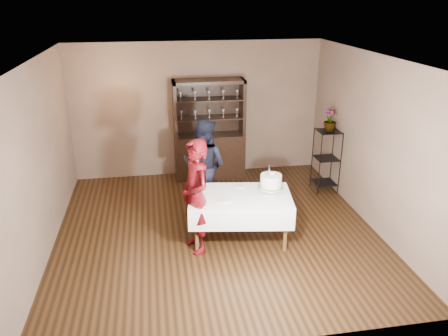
{
  "coord_description": "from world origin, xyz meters",
  "views": [
    {
      "loc": [
        -0.9,
        -6.07,
        3.53
      ],
      "look_at": [
        0.14,
        0.1,
        1.03
      ],
      "focal_mm": 35.0,
      "sensor_mm": 36.0,
      "label": 1
    }
  ],
  "objects_px": {
    "cake": "(271,182)",
    "china_hutch": "(209,146)",
    "woman": "(196,197)",
    "potted_plant": "(330,120)",
    "plant_etagere": "(326,158)",
    "man": "(204,166)",
    "cake_table": "(240,206)"
  },
  "relations": [
    {
      "from": "cake_table",
      "to": "man",
      "type": "relative_size",
      "value": 0.98
    },
    {
      "from": "plant_etagere",
      "to": "man",
      "type": "xyz_separation_m",
      "value": [
        -2.38,
        -0.48,
        0.18
      ]
    },
    {
      "from": "man",
      "to": "potted_plant",
      "type": "distance_m",
      "value": 2.5
    },
    {
      "from": "cake_table",
      "to": "potted_plant",
      "type": "relative_size",
      "value": 3.98
    },
    {
      "from": "man",
      "to": "cake",
      "type": "height_order",
      "value": "man"
    },
    {
      "from": "woman",
      "to": "potted_plant",
      "type": "distance_m",
      "value": 3.19
    },
    {
      "from": "plant_etagere",
      "to": "woman",
      "type": "xyz_separation_m",
      "value": [
        -2.64,
        -1.69,
        0.2
      ]
    },
    {
      "from": "china_hutch",
      "to": "woman",
      "type": "xyz_separation_m",
      "value": [
        -0.56,
        -2.74,
        0.19
      ]
    },
    {
      "from": "plant_etagere",
      "to": "cake",
      "type": "height_order",
      "value": "cake"
    },
    {
      "from": "plant_etagere",
      "to": "potted_plant",
      "type": "bearing_deg",
      "value": 39.36
    },
    {
      "from": "cake_table",
      "to": "man",
      "type": "distance_m",
      "value": 1.16
    },
    {
      "from": "cake",
      "to": "cake_table",
      "type": "bearing_deg",
      "value": 175.75
    },
    {
      "from": "cake_table",
      "to": "potted_plant",
      "type": "height_order",
      "value": "potted_plant"
    },
    {
      "from": "plant_etagere",
      "to": "woman",
      "type": "distance_m",
      "value": 3.14
    },
    {
      "from": "cake",
      "to": "china_hutch",
      "type": "bearing_deg",
      "value": 102.13
    },
    {
      "from": "china_hutch",
      "to": "woman",
      "type": "distance_m",
      "value": 2.8
    },
    {
      "from": "woman",
      "to": "man",
      "type": "relative_size",
      "value": 1.03
    },
    {
      "from": "plant_etagere",
      "to": "cake",
      "type": "bearing_deg",
      "value": -134.05
    },
    {
      "from": "plant_etagere",
      "to": "potted_plant",
      "type": "distance_m",
      "value": 0.74
    },
    {
      "from": "cake",
      "to": "plant_etagere",
      "type": "bearing_deg",
      "value": 45.95
    },
    {
      "from": "china_hutch",
      "to": "potted_plant",
      "type": "height_order",
      "value": "china_hutch"
    },
    {
      "from": "woman",
      "to": "potted_plant",
      "type": "xyz_separation_m",
      "value": [
        2.65,
        1.69,
        0.54
      ]
    },
    {
      "from": "cake_table",
      "to": "woman",
      "type": "height_order",
      "value": "woman"
    },
    {
      "from": "cake",
      "to": "man",
      "type": "bearing_deg",
      "value": 128.32
    },
    {
      "from": "woman",
      "to": "cake",
      "type": "bearing_deg",
      "value": 79.5
    },
    {
      "from": "cake_table",
      "to": "woman",
      "type": "xyz_separation_m",
      "value": [
        -0.67,
        -0.15,
        0.28
      ]
    },
    {
      "from": "woman",
      "to": "potted_plant",
      "type": "relative_size",
      "value": 4.16
    },
    {
      "from": "cake",
      "to": "potted_plant",
      "type": "xyz_separation_m",
      "value": [
        1.53,
        1.58,
        0.45
      ]
    },
    {
      "from": "man",
      "to": "cake_table",
      "type": "bearing_deg",
      "value": 147.31
    },
    {
      "from": "cake",
      "to": "potted_plant",
      "type": "height_order",
      "value": "potted_plant"
    },
    {
      "from": "china_hutch",
      "to": "potted_plant",
      "type": "bearing_deg",
      "value": -26.55
    },
    {
      "from": "china_hutch",
      "to": "cake",
      "type": "bearing_deg",
      "value": -77.87
    }
  ]
}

